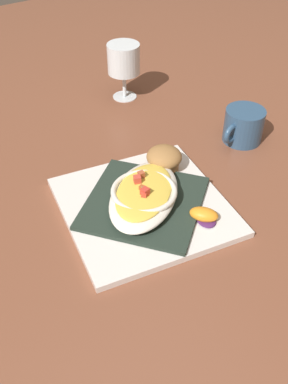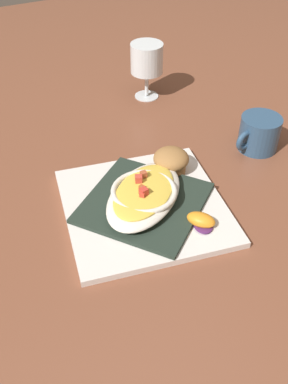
# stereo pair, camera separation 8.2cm
# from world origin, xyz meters

# --- Properties ---
(ground_plane) EXTENTS (2.60, 2.60, 0.00)m
(ground_plane) POSITION_xyz_m (0.00, 0.00, 0.00)
(ground_plane) COLOR brown
(square_plate) EXTENTS (0.35, 0.35, 0.01)m
(square_plate) POSITION_xyz_m (0.00, 0.00, 0.01)
(square_plate) COLOR white
(square_plate) RESTS_ON ground_plane
(folded_napkin) EXTENTS (0.30, 0.30, 0.01)m
(folded_napkin) POSITION_xyz_m (0.00, 0.00, 0.02)
(folded_napkin) COLOR #243128
(folded_napkin) RESTS_ON square_plate
(gratin_dish) EXTENTS (0.24, 0.23, 0.04)m
(gratin_dish) POSITION_xyz_m (0.00, -0.00, 0.04)
(gratin_dish) COLOR white
(gratin_dish) RESTS_ON folded_napkin
(muffin) EXTENTS (0.07, 0.07, 0.05)m
(muffin) POSITION_xyz_m (-0.10, -0.07, 0.04)
(muffin) COLOR #A26638
(muffin) RESTS_ON square_plate
(orange_garnish) EXTENTS (0.06, 0.06, 0.02)m
(orange_garnish) POSITION_xyz_m (-0.07, 0.10, 0.02)
(orange_garnish) COLOR #4E2358
(orange_garnish) RESTS_ON square_plate
(coffee_mug) EXTENTS (0.12, 0.09, 0.08)m
(coffee_mug) POSITION_xyz_m (-0.32, -0.07, 0.03)
(coffee_mug) COLOR #305071
(coffee_mug) RESTS_ON ground_plane
(stemmed_glass) EXTENTS (0.08, 0.08, 0.14)m
(stemmed_glass) POSITION_xyz_m (-0.21, -0.40, 0.10)
(stemmed_glass) COLOR white
(stemmed_glass) RESTS_ON ground_plane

